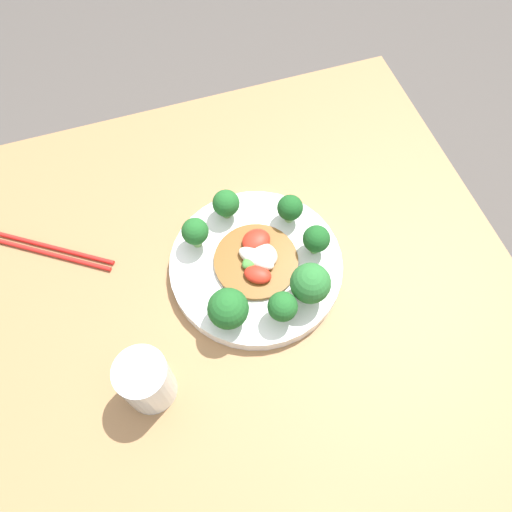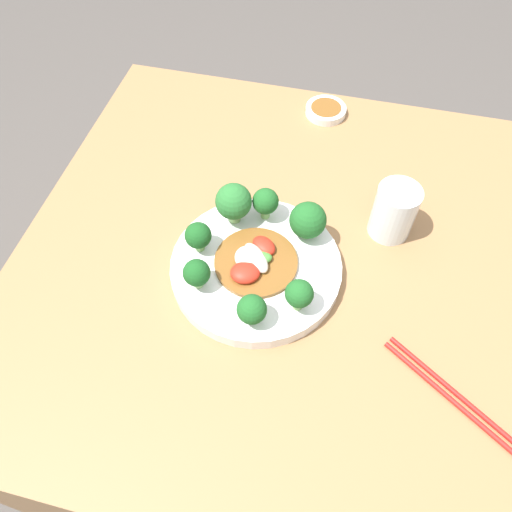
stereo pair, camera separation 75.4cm
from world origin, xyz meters
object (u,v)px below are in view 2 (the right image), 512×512
object	(u,v)px
broccoli_northwest	(308,220)
sauce_dish	(326,110)
plate	(256,268)
broccoli_southeast	(197,273)
broccoli_south	(198,236)
broccoli_east	(252,310)
chopsticks	(461,403)
stirfry_center	(254,261)
broccoli_southwest	(234,202)
broccoli_west	(266,202)
broccoli_northeast	(299,294)
drinking_glass	(394,211)

from	to	relation	value
broccoli_northwest	sauce_dish	distance (m)	0.33
plate	broccoli_southeast	xyz separation A→B (m)	(0.06, -0.07, 0.04)
broccoli_south	broccoli_southeast	size ratio (longest dim) A/B	1.02
sauce_dish	broccoli_east	bearing A→B (deg)	-3.33
broccoli_southeast	chopsticks	distance (m)	0.40
stirfry_center	chopsticks	size ratio (longest dim) A/B	0.60
broccoli_southeast	stirfry_center	world-z (taller)	broccoli_southeast
broccoli_east	broccoli_southwest	size ratio (longest dim) A/B	0.74
broccoli_east	chopsticks	distance (m)	0.31
plate	broccoli_southeast	distance (m)	0.10
broccoli_southeast	chopsticks	world-z (taller)	broccoli_southeast
broccoli_southwest	chopsticks	world-z (taller)	broccoli_southwest
stirfry_center	broccoli_east	bearing A→B (deg)	11.74
broccoli_northwest	broccoli_southwest	world-z (taller)	broccoli_southwest
broccoli_south	stirfry_center	world-z (taller)	broccoli_south
plate	broccoli_southeast	world-z (taller)	broccoli_southeast
plate	sauce_dish	xyz separation A→B (m)	(-0.40, 0.05, -0.00)
plate	broccoli_southwest	size ratio (longest dim) A/B	3.63
broccoli_west	broccoli_northeast	xyz separation A→B (m)	(0.15, 0.08, 0.00)
broccoli_west	stirfry_center	xyz separation A→B (m)	(0.10, 0.01, -0.03)
plate	broccoli_west	world-z (taller)	broccoli_west
broccoli_northeast	broccoli_northwest	distance (m)	0.13
broccoli_west	drinking_glass	size ratio (longest dim) A/B	0.62
chopsticks	broccoli_east	bearing A→B (deg)	-98.36
broccoli_south	stirfry_center	bearing A→B (deg)	84.30
broccoli_southeast	broccoli_west	bearing A→B (deg)	156.39
broccoli_southeast	broccoli_southwest	bearing A→B (deg)	171.79
broccoli_northwest	sauce_dish	xyz separation A→B (m)	(-0.33, -0.02, -0.05)
plate	sauce_dish	bearing A→B (deg)	173.41
stirfry_center	broccoli_northwest	bearing A→B (deg)	138.52
broccoli_northeast	broccoli_south	bearing A→B (deg)	-111.58
plate	broccoli_northeast	size ratio (longest dim) A/B	4.60
broccoli_south	chopsticks	distance (m)	0.44
stirfry_center	broccoli_west	bearing A→B (deg)	-176.98
broccoli_northeast	sauce_dish	size ratio (longest dim) A/B	0.71
broccoli_northeast	broccoli_northwest	bearing A→B (deg)	-175.03
drinking_glass	broccoli_southeast	bearing A→B (deg)	-54.61
broccoli_southwest	plate	bearing A→B (deg)	35.43
plate	chopsticks	xyz separation A→B (m)	(0.14, 0.32, -0.01)
broccoli_east	stirfry_center	world-z (taller)	broccoli_east
broccoli_east	broccoli_northwest	xyz separation A→B (m)	(-0.17, 0.05, 0.00)
plate	drinking_glass	size ratio (longest dim) A/B	2.81
broccoli_east	broccoli_northwest	world-z (taller)	broccoli_northwest
plate	broccoli_northwest	world-z (taller)	broccoli_northwest
broccoli_east	broccoli_southwest	bearing A→B (deg)	-157.43
broccoli_west	broccoli_northeast	bearing A→B (deg)	28.46
stirfry_center	chopsticks	world-z (taller)	stirfry_center
broccoli_west	broccoli_southeast	size ratio (longest dim) A/B	1.10
broccoli_west	broccoli_south	xyz separation A→B (m)	(0.09, -0.08, -0.00)
broccoli_south	broccoli_east	world-z (taller)	same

